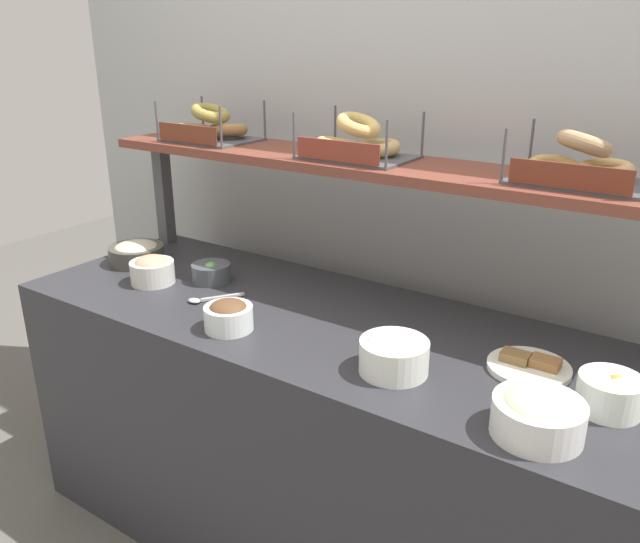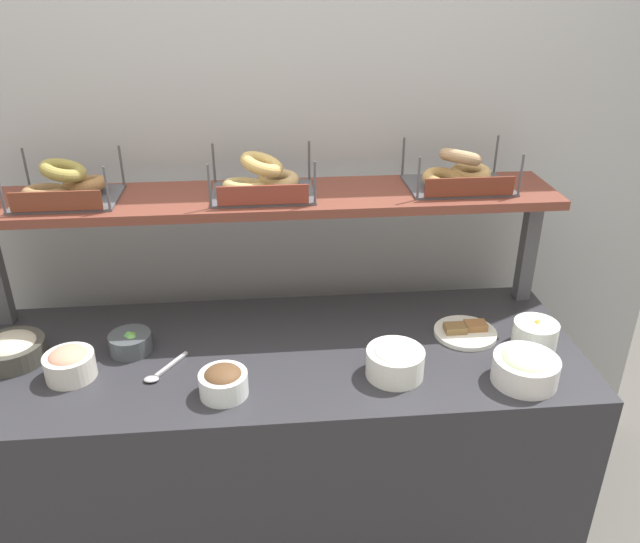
# 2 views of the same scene
# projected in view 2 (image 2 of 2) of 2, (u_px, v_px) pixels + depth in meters

# --- Properties ---
(ground_plane) EXTENTS (8.00, 8.00, 0.00)m
(ground_plane) POSITION_uv_depth(u_px,v_px,m) (282.00, 540.00, 2.38)
(ground_plane) COLOR #595651
(back_wall) EXTENTS (3.14, 0.06, 2.40)m
(back_wall) POSITION_uv_depth(u_px,v_px,m) (268.00, 189.00, 2.33)
(back_wall) COLOR #ABAEAF
(back_wall) RESTS_ON ground_plane
(deli_counter) EXTENTS (1.94, 0.70, 0.85)m
(deli_counter) POSITION_uv_depth(u_px,v_px,m) (279.00, 454.00, 2.19)
(deli_counter) COLOR #2D2D33
(deli_counter) RESTS_ON ground_plane
(shelf_riser_right) EXTENTS (0.05, 0.05, 0.40)m
(shelf_riser_right) POSITION_uv_depth(u_px,v_px,m) (528.00, 248.00, 2.22)
(shelf_riser_right) COLOR #4C4C51
(shelf_riser_right) RESTS_ON deli_counter
(upper_shelf) EXTENTS (1.90, 0.32, 0.03)m
(upper_shelf) POSITION_uv_depth(u_px,v_px,m) (268.00, 198.00, 2.05)
(upper_shelf) COLOR brown
(upper_shelf) RESTS_ON shelf_riser_left
(bowl_scallion_spread) EXTENTS (0.19, 0.19, 0.10)m
(bowl_scallion_spread) POSITION_uv_depth(u_px,v_px,m) (526.00, 367.00, 1.83)
(bowl_scallion_spread) COLOR white
(bowl_scallion_spread) RESTS_ON deli_counter
(bowl_veggie_mix) EXTENTS (0.13, 0.13, 0.07)m
(bowl_veggie_mix) POSITION_uv_depth(u_px,v_px,m) (130.00, 342.00, 1.98)
(bowl_veggie_mix) COLOR #454B50
(bowl_veggie_mix) RESTS_ON deli_counter
(bowl_tuna_salad) EXTENTS (0.20, 0.20, 0.08)m
(bowl_tuna_salad) POSITION_uv_depth(u_px,v_px,m) (12.00, 349.00, 1.93)
(bowl_tuna_salad) COLOR #44433B
(bowl_tuna_salad) RESTS_ON deli_counter
(bowl_chocolate_spread) EXTENTS (0.14, 0.14, 0.09)m
(bowl_chocolate_spread) POSITION_uv_depth(u_px,v_px,m) (223.00, 381.00, 1.78)
(bowl_chocolate_spread) COLOR white
(bowl_chocolate_spread) RESTS_ON deli_counter
(bowl_fruit_salad) EXTENTS (0.14, 0.14, 0.09)m
(bowl_fruit_salad) POSITION_uv_depth(u_px,v_px,m) (535.00, 334.00, 2.01)
(bowl_fruit_salad) COLOR white
(bowl_fruit_salad) RESTS_ON deli_counter
(bowl_cream_cheese) EXTENTS (0.17, 0.17, 0.11)m
(bowl_cream_cheese) POSITION_uv_depth(u_px,v_px,m) (395.00, 360.00, 1.86)
(bowl_cream_cheese) COLOR white
(bowl_cream_cheese) RESTS_ON deli_counter
(bowl_lox_spread) EXTENTS (0.15, 0.15, 0.10)m
(bowl_lox_spread) POSITION_uv_depth(u_px,v_px,m) (70.00, 363.00, 1.86)
(bowl_lox_spread) COLOR silver
(bowl_lox_spread) RESTS_ON deli_counter
(serving_plate_white) EXTENTS (0.21, 0.21, 0.04)m
(serving_plate_white) POSITION_uv_depth(u_px,v_px,m) (465.00, 332.00, 2.08)
(serving_plate_white) COLOR white
(serving_plate_white) RESTS_ON deli_counter
(serving_spoon_near_plate) EXTENTS (0.12, 0.15, 0.01)m
(serving_spoon_near_plate) POSITION_uv_depth(u_px,v_px,m) (161.00, 372.00, 1.88)
(serving_spoon_near_plate) COLOR #B7B7BC
(serving_spoon_near_plate) RESTS_ON deli_counter
(bagel_basket_everything) EXTENTS (0.32, 0.26, 0.14)m
(bagel_basket_everything) POSITION_uv_depth(u_px,v_px,m) (65.00, 186.00, 1.97)
(bagel_basket_everything) COLOR #4C4C51
(bagel_basket_everything) RESTS_ON upper_shelf
(bagel_basket_plain) EXTENTS (0.33, 0.26, 0.14)m
(bagel_basket_plain) POSITION_uv_depth(u_px,v_px,m) (262.00, 181.00, 2.02)
(bagel_basket_plain) COLOR #4C4C51
(bagel_basket_plain) RESTS_ON upper_shelf
(bagel_basket_sesame) EXTENTS (0.34, 0.27, 0.14)m
(bagel_basket_sesame) POSITION_uv_depth(u_px,v_px,m) (458.00, 174.00, 2.09)
(bagel_basket_sesame) COLOR #4C4C51
(bagel_basket_sesame) RESTS_ON upper_shelf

